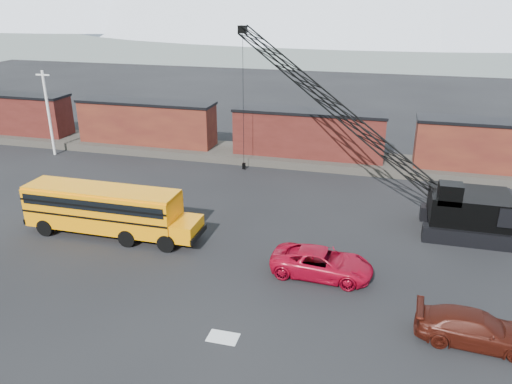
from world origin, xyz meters
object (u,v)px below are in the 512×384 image
school_bus (108,209)px  crawler_crane (332,105)px  red_pickup (322,263)px  maroon_suv (475,328)px

school_bus → crawler_crane: crawler_crane is taller
red_pickup → maroon_suv: red_pickup is taller
school_bus → maroon_suv: (21.20, -5.39, -1.05)m
school_bus → crawler_crane: 17.16m
red_pickup → crawler_crane: bearing=8.5°
school_bus → crawler_crane: (12.64, 10.35, 5.25)m
red_pickup → crawler_crane: size_ratio=0.27×
maroon_suv → red_pickup: bearing=64.6°
maroon_suv → school_bus: bearing=78.7°
school_bus → maroon_suv: size_ratio=2.28×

